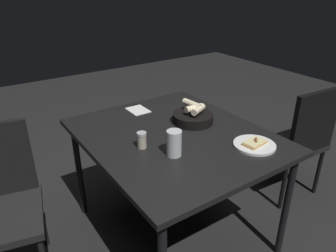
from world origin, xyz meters
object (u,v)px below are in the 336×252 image
dining_table (174,143)px  chair_far (297,137)px  pepper_shaker (142,141)px  bread_basket (193,117)px  beer_glass (174,145)px  pizza_plate (254,144)px

dining_table → chair_far: bearing=80.3°
dining_table → pepper_shaker: 0.26m
bread_basket → chair_far: size_ratio=0.28×
pepper_shaker → chair_far: chair_far is taller
beer_glass → dining_table: bearing=144.0°
beer_glass → pepper_shaker: bearing=-149.0°
pizza_plate → chair_far: bearing=105.4°
dining_table → pizza_plate: size_ratio=5.12×
bread_basket → pepper_shaker: size_ratio=2.80×
dining_table → beer_glass: size_ratio=8.47×
dining_table → pizza_plate: 0.46m
beer_glass → pepper_shaker: (-0.16, -0.10, -0.02)m
dining_table → pepper_shaker: (0.04, -0.24, 0.10)m
bread_basket → pepper_shaker: bread_basket is taller
pizza_plate → beer_glass: bearing=-112.1°
bread_basket → beer_glass: (0.26, -0.33, 0.02)m
chair_far → bread_basket: bearing=-106.5°
beer_glass → chair_far: (-0.03, 1.12, -0.29)m
pizza_plate → chair_far: chair_far is taller
dining_table → pizza_plate: pizza_plate is taller
dining_table → pizza_plate: bearing=36.6°
pizza_plate → pepper_shaker: pepper_shaker is taller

